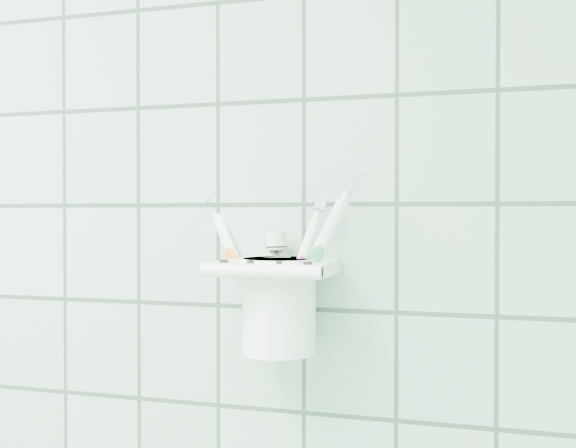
# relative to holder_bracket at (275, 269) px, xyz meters

# --- Properties ---
(holder_bracket) EXTENTS (0.13, 0.11, 0.04)m
(holder_bracket) POSITION_rel_holder_bracket_xyz_m (0.00, 0.00, 0.00)
(holder_bracket) COLOR white
(holder_bracket) RESTS_ON wall_back
(cup) EXTENTS (0.09, 0.09, 0.11)m
(cup) POSITION_rel_holder_bracket_xyz_m (0.00, 0.00, -0.04)
(cup) COLOR white
(cup) RESTS_ON holder_bracket
(toothbrush_pink) EXTENTS (0.10, 0.07, 0.21)m
(toothbrush_pink) POSITION_rel_holder_bracket_xyz_m (-0.01, -0.00, 0.03)
(toothbrush_pink) COLOR white
(toothbrush_pink) RESTS_ON cup
(toothbrush_blue) EXTENTS (0.05, 0.05, 0.18)m
(toothbrush_blue) POSITION_rel_holder_bracket_xyz_m (0.00, -0.02, 0.01)
(toothbrush_blue) COLOR white
(toothbrush_blue) RESTS_ON cup
(toothbrush_orange) EXTENTS (0.10, 0.04, 0.22)m
(toothbrush_orange) POSITION_rel_holder_bracket_xyz_m (-0.01, 0.02, 0.03)
(toothbrush_orange) COLOR white
(toothbrush_orange) RESTS_ON cup
(toothpaste_tube) EXTENTS (0.04, 0.03, 0.13)m
(toothpaste_tube) POSITION_rel_holder_bracket_xyz_m (0.00, 0.02, -0.01)
(toothpaste_tube) COLOR silver
(toothpaste_tube) RESTS_ON cup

